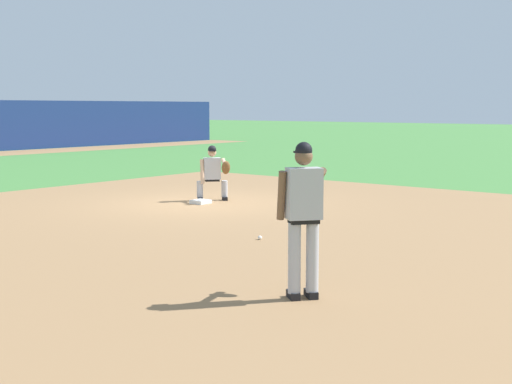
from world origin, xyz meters
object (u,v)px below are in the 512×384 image
object	(u,v)px
pitcher	(304,210)
first_baseman	(213,171)
first_base_bag	(201,202)
baseball	(260,238)

from	to	relation	value
pitcher	first_baseman	world-z (taller)	pitcher
first_base_bag	baseball	bearing A→B (deg)	-124.52
pitcher	first_baseman	size ratio (longest dim) A/B	1.39
first_base_bag	first_baseman	world-z (taller)	first_baseman
baseball	first_base_bag	bearing A→B (deg)	55.48
first_base_bag	pitcher	xyz separation A→B (m)	(-5.30, -6.66, 1.01)
first_base_bag	baseball	world-z (taller)	first_base_bag
first_base_bag	first_baseman	bearing A→B (deg)	10.59
first_baseman	first_base_bag	bearing A→B (deg)	-169.41
first_base_bag	baseball	xyz separation A→B (m)	(-2.71, -3.93, -0.01)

